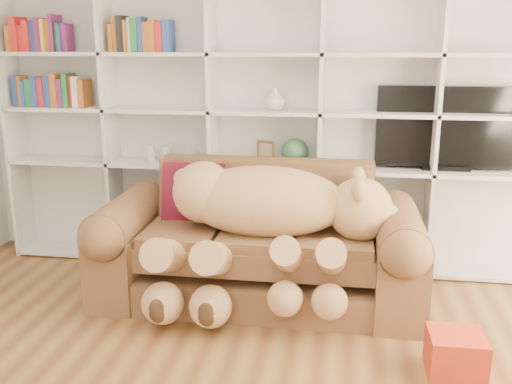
% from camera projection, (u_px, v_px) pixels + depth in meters
% --- Properties ---
extents(wall_back, '(5.00, 0.02, 2.70)m').
position_uv_depth(wall_back, '(269.00, 103.00, 4.75)').
color(wall_back, white).
rests_on(wall_back, floor).
extents(bookshelf, '(4.43, 0.35, 2.40)m').
position_uv_depth(bookshelf, '(238.00, 110.00, 4.67)').
color(bookshelf, silver).
rests_on(bookshelf, floor).
extents(sofa, '(2.32, 1.00, 0.97)m').
position_uv_depth(sofa, '(259.00, 249.00, 4.19)').
color(sofa, brown).
rests_on(sofa, floor).
extents(teddy_bear, '(1.69, 0.94, 0.98)m').
position_uv_depth(teddy_bear, '(264.00, 218.00, 3.91)').
color(teddy_bear, tan).
rests_on(teddy_bear, sofa).
extents(throw_pillow, '(0.47, 0.28, 0.49)m').
position_uv_depth(throw_pillow, '(194.00, 194.00, 4.33)').
color(throw_pillow, maroon).
rests_on(throw_pillow, sofa).
extents(gift_box, '(0.32, 0.30, 0.25)m').
position_uv_depth(gift_box, '(456.00, 354.00, 3.24)').
color(gift_box, red).
rests_on(gift_box, floor).
extents(tv, '(1.11, 0.18, 0.65)m').
position_uv_depth(tv, '(448.00, 129.00, 4.45)').
color(tv, black).
rests_on(tv, bookshelf).
extents(picture_frame, '(0.15, 0.08, 0.19)m').
position_uv_depth(picture_frame, '(266.00, 152.00, 4.66)').
color(picture_frame, brown).
rests_on(picture_frame, bookshelf).
extents(green_vase, '(0.22, 0.22, 0.22)m').
position_uv_depth(green_vase, '(295.00, 152.00, 4.63)').
color(green_vase, '#2E5B3D').
rests_on(green_vase, bookshelf).
extents(figurine_tall, '(0.08, 0.08, 0.14)m').
position_uv_depth(figurine_tall, '(151.00, 153.00, 4.82)').
color(figurine_tall, beige).
rests_on(figurine_tall, bookshelf).
extents(figurine_short, '(0.10, 0.10, 0.13)m').
position_uv_depth(figurine_short, '(166.00, 154.00, 4.80)').
color(figurine_short, beige).
rests_on(figurine_short, bookshelf).
extents(snow_globe, '(0.10, 0.10, 0.10)m').
position_uv_depth(snow_globe, '(194.00, 156.00, 4.77)').
color(snow_globe, silver).
rests_on(snow_globe, bookshelf).
extents(shelf_vase, '(0.21, 0.21, 0.17)m').
position_uv_depth(shelf_vase, '(275.00, 99.00, 4.54)').
color(shelf_vase, silver).
rests_on(shelf_vase, bookshelf).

